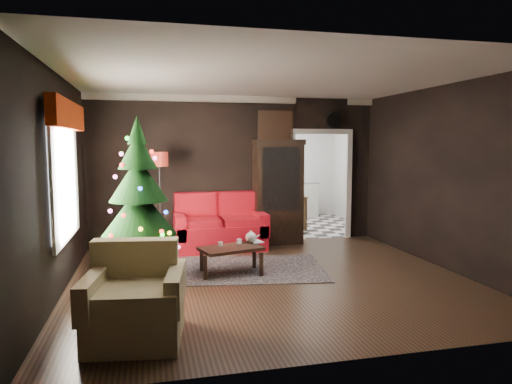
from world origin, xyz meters
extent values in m
plane|color=black|center=(0.00, 0.00, 0.00)|extent=(5.50, 5.50, 0.00)
plane|color=white|center=(0.00, 0.00, 2.80)|extent=(5.50, 5.50, 0.00)
plane|color=black|center=(0.00, 2.50, 1.40)|extent=(5.50, 0.00, 5.50)
plane|color=black|center=(0.00, -2.50, 1.40)|extent=(5.50, 0.00, 5.50)
plane|color=black|center=(-2.75, 0.00, 1.40)|extent=(0.00, 5.50, 5.50)
plane|color=black|center=(2.75, 0.00, 1.40)|extent=(0.00, 5.50, 5.50)
cube|color=white|center=(-2.71, 0.20, 1.45)|extent=(0.05, 1.60, 1.40)
cube|color=maroon|center=(-2.63, 0.20, 2.27)|extent=(0.12, 2.10, 0.35)
plane|color=silver|center=(1.70, 4.00, 0.00)|extent=(3.00, 3.00, 0.00)
cube|color=white|center=(1.70, 5.45, 1.70)|extent=(0.70, 0.06, 0.70)
cube|color=#583549|center=(-0.15, 0.58, 0.01)|extent=(2.40, 1.90, 0.01)
cylinder|color=white|center=(-0.33, 0.59, 0.44)|extent=(0.10, 0.10, 0.07)
cylinder|color=white|center=(-0.63, 0.50, 0.44)|extent=(0.09, 0.09, 0.06)
imported|color=#A0765D|center=(-0.15, 0.59, 0.52)|extent=(0.17, 0.06, 0.23)
cylinder|color=white|center=(1.95, 2.45, 2.38)|extent=(0.32, 0.32, 0.06)
cube|color=#A77248|center=(0.75, 2.46, 2.25)|extent=(0.62, 0.05, 0.52)
cube|color=silver|center=(1.70, 5.20, 0.45)|extent=(1.80, 0.60, 0.90)
camera|label=1|loc=(-1.64, -6.06, 1.90)|focal=31.97mm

